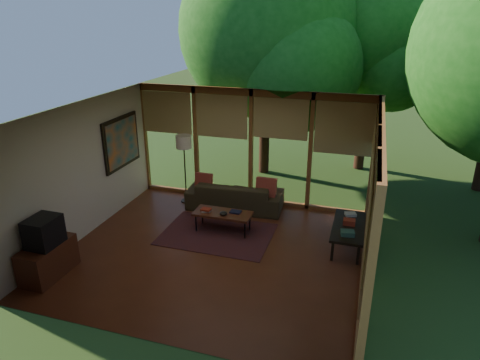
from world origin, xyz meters
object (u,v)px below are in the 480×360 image
(television, at_px, (44,232))
(side_console, at_px, (349,228))
(sofa, at_px, (235,195))
(coffee_table, at_px, (223,214))
(floor_lamp, at_px, (184,146))
(media_cabinet, at_px, (48,260))

(television, relative_size, side_console, 0.39)
(sofa, xyz_separation_m, coffee_table, (0.11, -1.16, 0.07))
(floor_lamp, xyz_separation_m, coffee_table, (1.34, -1.16, -1.01))
(side_console, bearing_deg, television, -152.47)
(sofa, height_order, coffee_table, sofa)
(coffee_table, relative_size, side_console, 0.86)
(floor_lamp, relative_size, coffee_table, 1.38)
(coffee_table, xyz_separation_m, side_console, (2.52, 0.12, 0.02))
(media_cabinet, xyz_separation_m, side_console, (4.87, 2.53, 0.11))
(television, relative_size, coffee_table, 0.46)
(floor_lamp, xyz_separation_m, side_console, (3.87, -1.04, -1.00))
(media_cabinet, xyz_separation_m, floor_lamp, (1.00, 3.57, 1.11))
(sofa, xyz_separation_m, media_cabinet, (-2.24, -3.56, -0.02))
(television, xyz_separation_m, floor_lamp, (0.98, 3.57, 0.56))
(side_console, bearing_deg, media_cabinet, -152.57)
(media_cabinet, bearing_deg, sofa, 57.88)
(coffee_table, bearing_deg, floor_lamp, 139.23)
(coffee_table, bearing_deg, television, -134.03)
(sofa, bearing_deg, television, 54.05)
(sofa, relative_size, floor_lamp, 1.33)
(media_cabinet, bearing_deg, coffee_table, 45.72)
(sofa, height_order, side_console, sofa)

